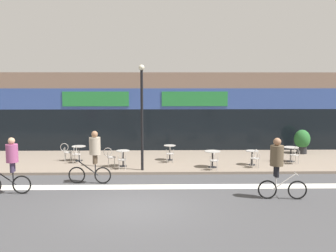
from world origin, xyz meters
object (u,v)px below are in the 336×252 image
(bistro_table_4, at_px, (252,155))
(cafe_chair_0_side, at_px, (66,151))
(bistro_table_5, at_px, (291,151))
(cafe_chair_4_near, at_px, (255,157))
(bistro_table_2, at_px, (170,150))
(cyclist_0, at_px, (11,162))
(cafe_chair_5_side, at_px, (278,151))
(cafe_chair_1_near, at_px, (122,158))
(cafe_chair_0_near, at_px, (76,153))
(bistro_table_1, at_px, (123,155))
(lamp_post, at_px, (142,109))
(planter_pot, at_px, (302,141))
(cafe_chair_1_side, at_px, (110,156))
(cafe_chair_3_near, at_px, (214,159))
(cafe_chair_5_near, at_px, (295,154))
(bistro_table_0, at_px, (79,150))
(cafe_chair_2_near, at_px, (170,152))
(cyclist_1, at_px, (278,163))
(bistro_table_3, at_px, (212,156))
(cyclist_2, at_px, (94,153))

(bistro_table_4, xyz_separation_m, cafe_chair_0_side, (-9.17, 1.18, 0.02))
(bistro_table_5, height_order, cafe_chair_4_near, cafe_chair_4_near)
(bistro_table_2, xyz_separation_m, bistro_table_5, (6.07, -0.46, -0.01))
(bistro_table_2, height_order, cyclist_0, cyclist_0)
(cafe_chair_4_near, xyz_separation_m, cafe_chair_5_side, (1.50, 1.41, 0.00))
(cafe_chair_1_near, bearing_deg, bistro_table_5, -86.66)
(bistro_table_5, xyz_separation_m, cafe_chair_0_near, (-10.69, -0.22, -0.01))
(bistro_table_1, height_order, lamp_post, lamp_post)
(bistro_table_2, bearing_deg, lamp_post, -120.63)
(bistro_table_4, relative_size, cafe_chair_5_side, 0.78)
(cafe_chair_1_near, xyz_separation_m, planter_pot, (9.65, 3.74, 0.21))
(cafe_chair_1_near, bearing_deg, cafe_chair_1_side, 38.47)
(cafe_chair_1_near, xyz_separation_m, cyclist_0, (-3.73, -3.46, 0.57))
(bistro_table_1, height_order, cafe_chair_3_near, cafe_chair_3_near)
(cafe_chair_3_near, distance_m, cafe_chair_5_near, 4.32)
(planter_pot, bearing_deg, cafe_chair_3_near, -143.50)
(cafe_chair_5_near, xyz_separation_m, lamp_post, (-7.38, -1.11, 2.25))
(bistro_table_2, bearing_deg, bistro_table_4, -17.52)
(bistro_table_0, distance_m, cyclist_0, 5.64)
(cafe_chair_5_near, relative_size, lamp_post, 0.19)
(cafe_chair_0_side, bearing_deg, lamp_post, -33.54)
(cafe_chair_5_near, bearing_deg, cafe_chair_2_near, 78.59)
(cafe_chair_2_near, height_order, cafe_chair_5_side, same)
(cafe_chair_1_near, xyz_separation_m, cafe_chair_5_near, (8.31, 0.95, 0.00))
(cafe_chair_0_near, relative_size, cafe_chair_1_side, 1.00)
(cafe_chair_1_side, distance_m, cyclist_1, 8.17)
(cafe_chair_0_near, height_order, cafe_chair_1_side, same)
(bistro_table_3, relative_size, lamp_post, 0.16)
(cafe_chair_0_near, height_order, cyclist_1, cyclist_1)
(cafe_chair_3_near, height_order, cafe_chair_5_side, same)
(cafe_chair_1_side, distance_m, cafe_chair_5_near, 8.95)
(bistro_table_3, bearing_deg, cafe_chair_4_near, -4.30)
(cafe_chair_0_side, height_order, cyclist_1, cyclist_1)
(bistro_table_0, xyz_separation_m, cafe_chair_3_near, (6.56, -2.28, -0.02))
(lamp_post, height_order, cyclist_1, lamp_post)
(bistro_table_1, bearing_deg, cafe_chair_0_side, 155.73)
(cafe_chair_1_near, distance_m, cafe_chair_4_near, 6.18)
(bistro_table_3, distance_m, cafe_chair_4_near, 1.99)
(bistro_table_4, bearing_deg, cafe_chair_0_side, 172.70)
(cafe_chair_4_near, xyz_separation_m, lamp_post, (-5.24, -0.33, 2.25))
(cafe_chair_5_side, bearing_deg, cafe_chair_5_near, -40.19)
(bistro_table_5, bearing_deg, cafe_chair_1_near, -169.25)
(bistro_table_3, distance_m, cyclist_1, 4.93)
(cafe_chair_2_near, height_order, cyclist_2, cyclist_2)
(cafe_chair_1_side, relative_size, cafe_chair_5_side, 1.00)
(cafe_chair_0_side, xyz_separation_m, cafe_chair_4_near, (9.18, -1.80, 0.00))
(bistro_table_1, bearing_deg, bistro_table_5, 6.53)
(bistro_table_0, bearing_deg, bistro_table_2, 0.74)
(cafe_chair_1_near, bearing_deg, cafe_chair_4_near, -95.80)
(cyclist_0, xyz_separation_m, cyclist_2, (2.79, 1.43, 0.05))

